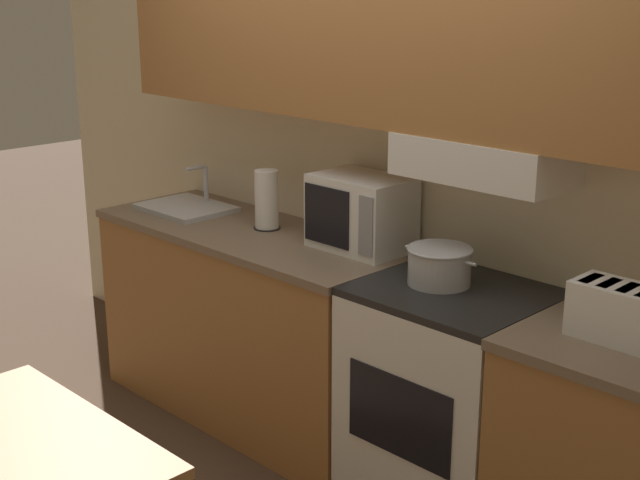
{
  "coord_description": "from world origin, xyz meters",
  "views": [
    {
      "loc": [
        2.38,
        -2.88,
        2.06
      ],
      "look_at": [
        0.05,
        -0.56,
        1.08
      ],
      "focal_mm": 50.0,
      "sensor_mm": 36.0,
      "label": 1
    }
  ],
  "objects_px": {
    "dining_table": "(17,480)",
    "toaster": "(616,312)",
    "microwave": "(361,213)",
    "cooking_pot": "(440,265)",
    "stove_range": "(449,402)",
    "sink_basin": "(186,207)",
    "paper_towel_roll": "(267,200)"
  },
  "relations": [
    {
      "from": "stove_range",
      "to": "sink_basin",
      "type": "relative_size",
      "value": 2.09
    },
    {
      "from": "microwave",
      "to": "toaster",
      "type": "height_order",
      "value": "microwave"
    },
    {
      "from": "toaster",
      "to": "cooking_pot",
      "type": "bearing_deg",
      "value": 178.13
    },
    {
      "from": "microwave",
      "to": "sink_basin",
      "type": "height_order",
      "value": "microwave"
    },
    {
      "from": "paper_towel_roll",
      "to": "dining_table",
      "type": "xyz_separation_m",
      "value": [
        0.67,
        -1.61,
        -0.47
      ]
    },
    {
      "from": "toaster",
      "to": "dining_table",
      "type": "relative_size",
      "value": 0.29
    },
    {
      "from": "dining_table",
      "to": "toaster",
      "type": "bearing_deg",
      "value": 54.41
    },
    {
      "from": "stove_range",
      "to": "sink_basin",
      "type": "distance_m",
      "value": 1.73
    },
    {
      "from": "paper_towel_roll",
      "to": "stove_range",
      "type": "bearing_deg",
      "value": -3.17
    },
    {
      "from": "cooking_pot",
      "to": "microwave",
      "type": "xyz_separation_m",
      "value": [
        -0.52,
        0.13,
        0.08
      ]
    },
    {
      "from": "toaster",
      "to": "dining_table",
      "type": "height_order",
      "value": "toaster"
    },
    {
      "from": "paper_towel_roll",
      "to": "dining_table",
      "type": "distance_m",
      "value": 1.81
    },
    {
      "from": "stove_range",
      "to": "toaster",
      "type": "height_order",
      "value": "toaster"
    },
    {
      "from": "microwave",
      "to": "dining_table",
      "type": "relative_size",
      "value": 0.42
    },
    {
      "from": "microwave",
      "to": "cooking_pot",
      "type": "bearing_deg",
      "value": -13.72
    },
    {
      "from": "sink_basin",
      "to": "paper_towel_roll",
      "type": "distance_m",
      "value": 0.56
    },
    {
      "from": "stove_range",
      "to": "dining_table",
      "type": "distance_m",
      "value": 1.62
    },
    {
      "from": "sink_basin",
      "to": "paper_towel_roll",
      "type": "bearing_deg",
      "value": 6.69
    },
    {
      "from": "toaster",
      "to": "paper_towel_roll",
      "type": "bearing_deg",
      "value": 177.6
    },
    {
      "from": "microwave",
      "to": "sink_basin",
      "type": "distance_m",
      "value": 1.08
    },
    {
      "from": "dining_table",
      "to": "sink_basin",
      "type": "bearing_deg",
      "value": 127.98
    },
    {
      "from": "sink_basin",
      "to": "dining_table",
      "type": "bearing_deg",
      "value": -52.02
    },
    {
      "from": "cooking_pot",
      "to": "toaster",
      "type": "xyz_separation_m",
      "value": [
        0.73,
        -0.02,
        0.02
      ]
    },
    {
      "from": "microwave",
      "to": "paper_towel_roll",
      "type": "height_order",
      "value": "microwave"
    },
    {
      "from": "sink_basin",
      "to": "paper_towel_roll",
      "type": "height_order",
      "value": "paper_towel_roll"
    },
    {
      "from": "cooking_pot",
      "to": "toaster",
      "type": "relative_size",
      "value": 1.15
    },
    {
      "from": "sink_basin",
      "to": "stove_range",
      "type": "bearing_deg",
      "value": 0.03
    },
    {
      "from": "cooking_pot",
      "to": "paper_towel_roll",
      "type": "relative_size",
      "value": 1.2
    },
    {
      "from": "stove_range",
      "to": "dining_table",
      "type": "xyz_separation_m",
      "value": [
        -0.46,
        -1.55,
        0.13
      ]
    },
    {
      "from": "stove_range",
      "to": "dining_table",
      "type": "relative_size",
      "value": 0.95
    },
    {
      "from": "paper_towel_roll",
      "to": "toaster",
      "type": "bearing_deg",
      "value": -2.4
    },
    {
      "from": "stove_range",
      "to": "microwave",
      "type": "xyz_separation_m",
      "value": [
        -0.61,
        0.14,
        0.63
      ]
    }
  ]
}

